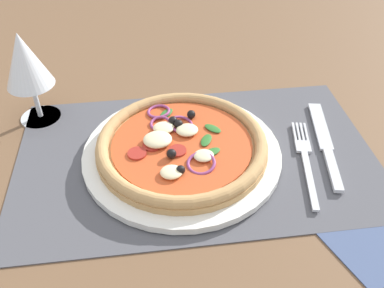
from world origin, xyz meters
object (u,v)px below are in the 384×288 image
pizza (182,145)px  napkin (375,234)px  plate (182,153)px  wine_glass (25,62)px  fork (305,157)px  knife (325,142)px

pizza → napkin: size_ratio=1.96×
pizza → napkin: 27.35cm
plate → wine_glass: 26.97cm
pizza → plate: bearing=-40.5°
plate → fork: bearing=-9.0°
fork → knife: (4.06, 2.89, 0.03)cm
napkin → plate: bearing=142.4°
pizza → fork: 17.90cm
wine_glass → napkin: bearing=-34.1°
plate → fork: 17.75cm
fork → plate: bearing=92.4°
plate → pizza: size_ratio=1.17×
plate → knife: size_ratio=1.43×
fork → knife: 4.98cm
plate → fork: (17.52, -2.78, -0.30)cm
plate → napkin: bearing=-37.6°
pizza → wine_glass: (-21.80, 12.71, 7.73)cm
wine_glass → napkin: (43.39, -29.34, -10.09)cm
fork → wine_glass: (-39.38, 15.54, 9.65)cm
fork → pizza: bearing=92.2°
wine_glass → pizza: bearing=-30.2°
knife → wine_glass: 46.25cm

